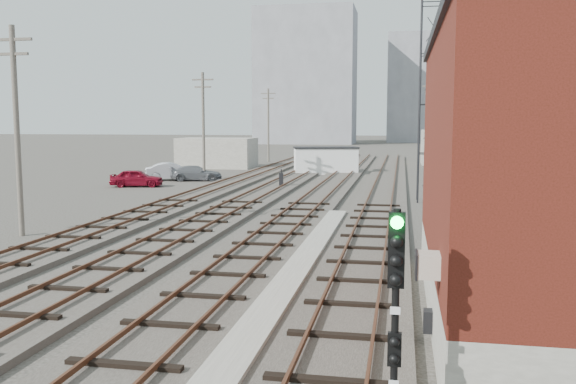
% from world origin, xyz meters
% --- Properties ---
extents(ground, '(320.00, 320.00, 0.00)m').
position_xyz_m(ground, '(0.00, 60.00, 0.00)').
color(ground, '#282621').
rests_on(ground, ground).
extents(track_right, '(3.20, 90.00, 0.39)m').
position_xyz_m(track_right, '(2.50, 39.00, 0.11)').
color(track_right, '#332D28').
rests_on(track_right, ground).
extents(track_mid_right, '(3.20, 90.00, 0.39)m').
position_xyz_m(track_mid_right, '(-1.50, 39.00, 0.11)').
color(track_mid_right, '#332D28').
rests_on(track_mid_right, ground).
extents(track_mid_left, '(3.20, 90.00, 0.39)m').
position_xyz_m(track_mid_left, '(-5.50, 39.00, 0.11)').
color(track_mid_left, '#332D28').
rests_on(track_mid_left, ground).
extents(track_left, '(3.20, 90.00, 0.39)m').
position_xyz_m(track_left, '(-9.50, 39.00, 0.11)').
color(track_left, '#332D28').
rests_on(track_left, ground).
extents(platform_curb, '(0.90, 28.00, 0.26)m').
position_xyz_m(platform_curb, '(0.50, 14.00, 0.13)').
color(platform_curb, gray).
rests_on(platform_curb, ground).
extents(brick_building, '(6.54, 12.20, 7.22)m').
position_xyz_m(brick_building, '(7.50, 12.00, 3.63)').
color(brick_building, gray).
rests_on(brick_building, ground).
extents(lattice_tower, '(1.60, 1.60, 15.00)m').
position_xyz_m(lattice_tower, '(5.50, 35.00, 7.50)').
color(lattice_tower, black).
rests_on(lattice_tower, ground).
extents(utility_pole_left_a, '(1.80, 0.24, 9.00)m').
position_xyz_m(utility_pole_left_a, '(-12.50, 20.00, 4.80)').
color(utility_pole_left_a, '#595147').
rests_on(utility_pole_left_a, ground).
extents(utility_pole_left_b, '(1.80, 0.24, 9.00)m').
position_xyz_m(utility_pole_left_b, '(-12.50, 45.00, 4.80)').
color(utility_pole_left_b, '#595147').
rests_on(utility_pole_left_b, ground).
extents(utility_pole_left_c, '(1.80, 0.24, 9.00)m').
position_xyz_m(utility_pole_left_c, '(-12.50, 70.00, 4.80)').
color(utility_pole_left_c, '#595147').
rests_on(utility_pole_left_c, ground).
extents(utility_pole_right_a, '(1.80, 0.24, 9.00)m').
position_xyz_m(utility_pole_right_a, '(6.50, 28.00, 4.80)').
color(utility_pole_right_a, '#595147').
rests_on(utility_pole_right_a, ground).
extents(utility_pole_right_b, '(1.80, 0.24, 9.00)m').
position_xyz_m(utility_pole_right_b, '(6.50, 58.00, 4.80)').
color(utility_pole_right_b, '#595147').
rests_on(utility_pole_right_b, ground).
extents(apartment_left, '(22.00, 14.00, 30.00)m').
position_xyz_m(apartment_left, '(-18.00, 135.00, 15.00)').
color(apartment_left, gray).
rests_on(apartment_left, ground).
extents(apartment_right, '(16.00, 12.00, 26.00)m').
position_xyz_m(apartment_right, '(8.00, 150.00, 13.00)').
color(apartment_right, gray).
rests_on(apartment_right, ground).
extents(shed_left, '(8.00, 5.00, 3.20)m').
position_xyz_m(shed_left, '(-16.00, 60.00, 1.60)').
color(shed_left, gray).
rests_on(shed_left, ground).
extents(shed_right, '(6.00, 6.00, 4.00)m').
position_xyz_m(shed_right, '(9.00, 70.00, 2.00)').
color(shed_right, gray).
rests_on(shed_right, ground).
extents(signal_mast, '(0.40, 0.40, 3.71)m').
position_xyz_m(signal_mast, '(3.70, 5.15, 2.13)').
color(signal_mast, gray).
rests_on(signal_mast, ground).
extents(switch_stand, '(0.35, 0.35, 1.35)m').
position_xyz_m(switch_stand, '(-5.11, 40.95, 0.64)').
color(switch_stand, black).
rests_on(switch_stand, ground).
extents(site_trailer, '(6.56, 4.04, 2.57)m').
position_xyz_m(site_trailer, '(-3.41, 54.15, 1.30)').
color(site_trailer, white).
rests_on(site_trailer, ground).
extents(car_red, '(4.22, 2.43, 1.35)m').
position_xyz_m(car_red, '(-16.19, 39.86, 0.68)').
color(car_red, maroon).
rests_on(car_red, ground).
extents(car_silver, '(4.79, 3.25, 1.49)m').
position_xyz_m(car_silver, '(-15.45, 45.36, 0.75)').
color(car_silver, '#AEB0B6').
rests_on(car_silver, ground).
extents(car_grey, '(4.69, 2.86, 1.27)m').
position_xyz_m(car_grey, '(-13.31, 45.31, 0.64)').
color(car_grey, slate).
rests_on(car_grey, ground).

